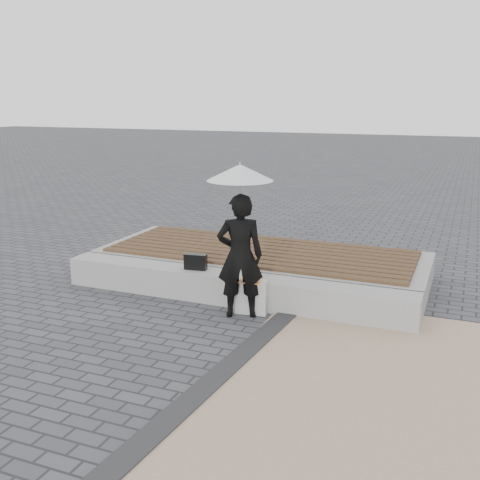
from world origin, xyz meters
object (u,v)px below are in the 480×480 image
Objects in this scene: parasol at (240,172)px; handbag at (196,262)px; canvas_tote at (251,297)px; seating_ledge at (231,288)px; woman at (240,256)px.

parasol is 3.32× the size of handbag.
canvas_tote is at bearing 55.56° from parasol.
woman is (0.31, -0.43, 0.59)m from seating_ledge.
woman is 1.53× the size of parasol.
woman reaches higher than canvas_tote.
handbag is 1.02m from canvas_tote.
parasol reaches higher than handbag.
seating_ledge is at bearing 138.22° from canvas_tote.
woman is at bearing -104.04° from parasol.
seating_ledge is at bearing -7.44° from handbag.
seating_ledge is 0.61m from handbag.
parasol is at bearing -131.25° from canvas_tote.
seating_ledge is at bearing -77.62° from woman.
canvas_tote is at bearing -148.24° from woman.
parasol is at bearing -34.58° from handbag.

